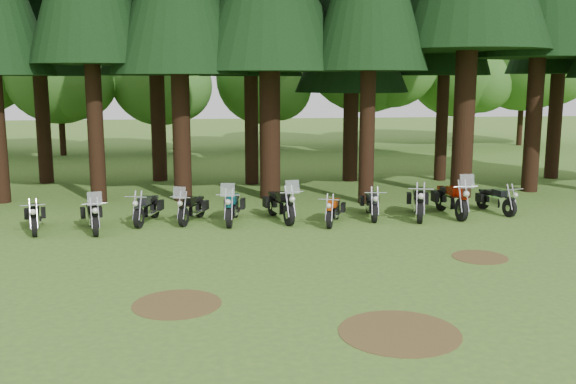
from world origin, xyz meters
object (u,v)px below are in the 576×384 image
motorcycle_3 (192,209)px  motorcycle_8 (419,203)px  motorcycle_4 (232,208)px  motorcycle_9 (451,200)px  motorcycle_0 (35,217)px  motorcycle_5 (281,205)px  motorcycle_2 (147,209)px  motorcycle_7 (371,204)px  motorcycle_1 (93,216)px  motorcycle_6 (333,211)px  motorcycle_10 (496,201)px

motorcycle_3 → motorcycle_8: 7.33m
motorcycle_4 → motorcycle_9: bearing=10.4°
motorcycle_0 → motorcycle_5: motorcycle_5 is taller
motorcycle_2 → motorcycle_7: motorcycle_2 is taller
motorcycle_1 → motorcycle_5: (5.70, 0.73, 0.04)m
motorcycle_6 → motorcycle_9: 4.16m
motorcycle_6 → motorcycle_7: (1.41, 0.72, 0.03)m
motorcycle_3 → motorcycle_9: motorcycle_9 is taller
motorcycle_8 → motorcycle_6: bearing=-154.3°
motorcycle_4 → motorcycle_6: size_ratio=1.22×
motorcycle_1 → motorcycle_10: bearing=-9.4°
motorcycle_4 → motorcycle_10: 8.91m
motorcycle_2 → motorcycle_9: 9.90m
motorcycle_7 → motorcycle_0: bearing=-169.1°
motorcycle_3 → motorcycle_10: bearing=21.3°
motorcycle_3 → motorcycle_9: 8.50m
motorcycle_3 → motorcycle_8: (7.32, -0.31, 0.06)m
motorcycle_0 → motorcycle_9: (13.10, 0.55, 0.10)m
motorcycle_3 → motorcycle_4: 1.29m
motorcycle_1 → motorcycle_8: motorcycle_1 is taller
motorcycle_10 → motorcycle_3: bearing=168.1°
motorcycle_2 → motorcycle_7: (7.20, -0.16, -0.00)m
motorcycle_1 → motorcycle_3: bearing=3.3°
motorcycle_4 → motorcycle_7: 4.54m
motorcycle_3 → motorcycle_9: bearing=19.7°
motorcycle_8 → motorcycle_2: bearing=-166.7°
motorcycle_9 → motorcycle_7: bearing=177.9°
motorcycle_9 → motorcycle_10: 1.70m
motorcycle_2 → motorcycle_4: motorcycle_4 is taller
motorcycle_7 → motorcycle_9: motorcycle_9 is taller
motorcycle_5 → motorcycle_10: 7.37m
motorcycle_6 → motorcycle_8: size_ratio=0.80×
motorcycle_4 → motorcycle_8: motorcycle_4 is taller
motorcycle_5 → motorcycle_9: (5.69, 0.01, 0.03)m
motorcycle_2 → motorcycle_8: 8.73m
motorcycle_0 → motorcycle_4: 5.89m
motorcycle_3 → motorcycle_8: bearing=18.3°
motorcycle_6 → motorcycle_8: bearing=30.2°
motorcycle_4 → motorcycle_9: 7.23m
motorcycle_9 → motorcycle_0: bearing=-178.6°
motorcycle_2 → motorcycle_10: (11.57, 0.04, -0.02)m
motorcycle_6 → motorcycle_10: motorcycle_10 is taller
motorcycle_10 → motorcycle_9: bearing=175.9°
motorcycle_0 → motorcycle_3: size_ratio=1.00×
motorcycle_4 → motorcycle_9: motorcycle_9 is taller
motorcycle_3 → motorcycle_9: (8.50, -0.15, 0.09)m
motorcycle_6 → motorcycle_5: bearing=177.6°
motorcycle_2 → motorcycle_7: size_ratio=0.99×
motorcycle_4 → motorcycle_10: bearing=11.8°
motorcycle_2 → motorcycle_0: bearing=-152.3°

